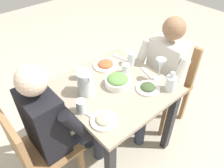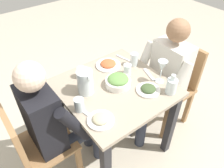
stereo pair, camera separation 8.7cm
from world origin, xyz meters
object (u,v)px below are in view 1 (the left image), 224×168
at_px(diner_near, 159,76).
at_px(diner_far, 57,122).
at_px(salad_bowl, 118,81).
at_px(chair_near, 170,79).
at_px(dining_table, 114,99).
at_px(water_glass_center, 126,69).
at_px(plate_dolmas, 148,88).
at_px(water_glass_far_right, 131,59).
at_px(chair_far, 36,150).
at_px(water_glass_far_left, 81,106).
at_px(wine_glass, 160,65).
at_px(water_glass_near_left, 80,74).
at_px(oil_carafe, 171,84).
at_px(water_pitcher, 85,83).
at_px(plate_beans, 104,120).
at_px(plate_rice_curry, 106,64).

height_order(diner_near, diner_far, same).
bearing_deg(salad_bowl, chair_near, -95.40).
bearing_deg(dining_table, water_glass_center, -70.73).
bearing_deg(plate_dolmas, water_glass_far_right, -23.65).
height_order(chair_far, water_glass_far_left, chair_far).
height_order(water_glass_far_right, wine_glass, wine_glass).
bearing_deg(dining_table, diner_near, -98.01).
xyz_separation_m(chair_far, diner_far, (-0.00, -0.20, 0.15)).
distance_m(chair_far, plate_dolmas, 0.94).
height_order(diner_far, water_glass_center, diner_far).
relative_size(diner_near, water_glass_near_left, 12.54).
xyz_separation_m(plate_dolmas, water_glass_near_left, (0.45, 0.31, 0.03)).
bearing_deg(oil_carafe, chair_near, -59.12).
distance_m(diner_far, water_glass_near_left, 0.42).
bearing_deg(water_glass_center, water_pitcher, 87.27).
distance_m(chair_near, plate_beans, 1.03).
distance_m(water_pitcher, water_glass_near_left, 0.19).
relative_size(chair_far, diner_far, 0.75).
height_order(water_glass_far_left, water_glass_far_right, water_glass_far_right).
relative_size(water_pitcher, plate_dolmas, 1.03).
bearing_deg(dining_table, chair_near, -95.66).
xyz_separation_m(diner_near, oil_carafe, (-0.24, 0.20, 0.16)).
relative_size(diner_near, salad_bowl, 5.91).
xyz_separation_m(chair_near, oil_carafe, (-0.24, 0.40, 0.31)).
relative_size(water_pitcher, plate_beans, 1.05).
bearing_deg(water_glass_near_left, water_glass_far_left, 146.30).
bearing_deg(plate_beans, water_glass_near_left, -17.18).
bearing_deg(plate_rice_curry, chair_far, 102.53).
height_order(dining_table, diner_far, diner_far).
xyz_separation_m(dining_table, diner_far, (0.07, 0.49, 0.04)).
bearing_deg(water_glass_far_right, chair_near, -117.10).
bearing_deg(chair_far, salad_bowl, -96.06).
height_order(plate_rice_curry, wine_glass, wine_glass).
height_order(plate_beans, water_glass_far_right, water_glass_far_right).
height_order(water_pitcher, water_glass_near_left, water_pitcher).
bearing_deg(dining_table, water_pitcher, 68.88).
bearing_deg(oil_carafe, plate_beans, 81.27).
xyz_separation_m(chair_near, plate_beans, (-0.15, 0.98, 0.27)).
height_order(salad_bowl, water_glass_center, same).
height_order(dining_table, water_glass_near_left, water_glass_near_left).
xyz_separation_m(dining_table, chair_far, (0.07, 0.69, -0.11)).
bearing_deg(water_pitcher, chair_far, 91.29).
xyz_separation_m(water_pitcher, plate_rice_curry, (0.17, -0.33, -0.08)).
bearing_deg(chair_near, water_glass_center, 75.62).
height_order(chair_far, water_glass_far_right, chair_far).
xyz_separation_m(chair_far, water_pitcher, (0.01, -0.48, 0.35)).
distance_m(chair_near, water_glass_center, 0.61).
height_order(dining_table, water_glass_center, water_glass_center).
bearing_deg(plate_dolmas, dining_table, 40.72).
distance_m(plate_beans, water_glass_far_left, 0.18).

